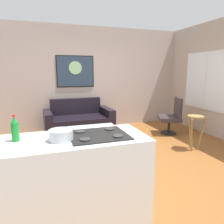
% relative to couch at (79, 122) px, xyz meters
% --- Properties ---
extents(ground, '(6.40, 6.40, 0.04)m').
position_rel_couch_xyz_m(ground, '(0.55, -1.80, -0.32)').
color(ground, brown).
extents(back_wall, '(6.40, 0.05, 2.80)m').
position_rel_couch_xyz_m(back_wall, '(0.55, 0.63, 1.10)').
color(back_wall, '#B2A098').
rests_on(back_wall, ground).
extents(couch, '(1.72, 0.96, 0.89)m').
position_rel_couch_xyz_m(couch, '(0.00, 0.00, 0.00)').
color(couch, black).
rests_on(couch, ground).
extents(coffee_table, '(1.00, 0.61, 0.44)m').
position_rel_couch_xyz_m(coffee_table, '(0.11, -1.13, 0.10)').
color(coffee_table, silver).
rests_on(coffee_table, ground).
extents(armchair, '(0.70, 0.71, 0.95)m').
position_rel_couch_xyz_m(armchair, '(2.27, -0.78, 0.18)').
color(armchair, black).
rests_on(armchair, ground).
extents(bar_stool, '(0.37, 0.37, 0.71)m').
position_rel_couch_xyz_m(bar_stool, '(2.05, -1.88, 0.25)').
color(bar_stool, olive).
rests_on(bar_stool, ground).
extents(kitchen_counter, '(1.54, 0.69, 0.95)m').
position_rel_couch_xyz_m(kitchen_counter, '(-0.58, -3.16, 0.17)').
color(kitchen_counter, white).
rests_on(kitchen_counter, ground).
extents(soda_bottle, '(0.07, 0.07, 0.26)m').
position_rel_couch_xyz_m(soda_bottle, '(-1.11, -3.09, 0.75)').
color(soda_bottle, '#1A852D').
rests_on(soda_bottle, kitchen_counter).
extents(mixing_bowl, '(0.23, 0.23, 0.11)m').
position_rel_couch_xyz_m(mixing_bowl, '(-0.70, -3.20, 0.68)').
color(mixing_bowl, silver).
rests_on(mixing_bowl, kitchen_counter).
extents(wall_painting, '(1.02, 0.03, 0.85)m').
position_rel_couch_xyz_m(wall_painting, '(0.05, 0.58, 1.29)').
color(wall_painting, black).
extents(window, '(0.03, 1.52, 1.47)m').
position_rel_couch_xyz_m(window, '(3.14, -0.90, 1.05)').
color(window, silver).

